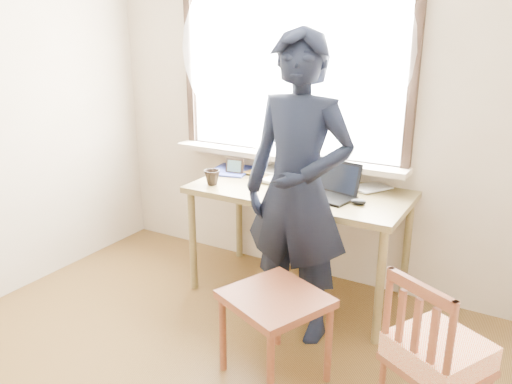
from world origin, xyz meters
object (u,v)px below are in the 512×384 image
Objects in this scene: laptop at (331,188)px; side_chair at (436,354)px; desk at (299,201)px; person at (298,191)px; mug_dark at (212,177)px; mug_white at (297,175)px; work_chair at (275,308)px.

side_chair is at bearing -45.05° from laptop.
person is at bearing -66.24° from desk.
desk is 0.63m from mug_dark.
laptop reaches higher than mug_white.
person is at bearing -15.03° from mug_dark.
laptop is at bearing 134.95° from side_chair.
mug_dark is at bearing 141.82° from work_chair.
side_chair is at bearing -26.35° from person.
mug_white is (-0.34, 0.18, -0.01)m from laptop.
person is (-0.93, 0.49, 0.49)m from side_chair.
desk is at bearing 19.86° from mug_dark.
desk is 0.80× the size of person.
desk is 3.93× the size of laptop.
work_chair is (0.04, -0.86, -0.43)m from laptop.
work_chair is at bearing -87.05° from laptop.
mug_white is 1.09× the size of mug_dark.
laptop is 3.07× the size of mug_white.
desk reaches higher than work_chair.
side_chair is (1.12, -0.90, -0.27)m from desk.
side_chair reaches higher than work_chair.
mug_white is 0.07× the size of person.
laptop is 0.39m from person.
mug_dark reaches higher than work_chair.
mug_white is 0.15× the size of side_chair.
laptop reaches higher than side_chair.
laptop reaches higher than work_chair.
person is (0.76, -0.20, 0.08)m from mug_dark.
laptop reaches higher than mug_dark.
mug_white is 1.19m from work_chair.
mug_white reaches higher than side_chair.
work_chair is (0.38, -1.04, -0.42)m from mug_white.
person is at bearing -64.31° from mug_white.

